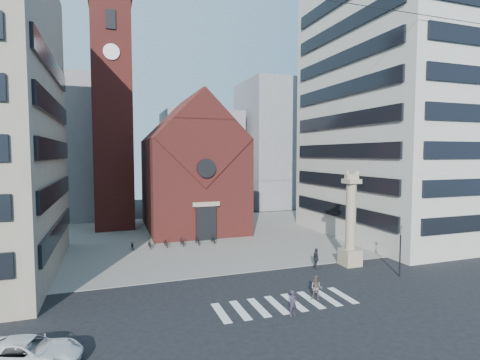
% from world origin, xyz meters
% --- Properties ---
extents(ground, '(120.00, 120.00, 0.00)m').
position_xyz_m(ground, '(0.00, 0.00, 0.00)').
color(ground, black).
rests_on(ground, ground).
extents(piazza, '(46.00, 30.00, 0.05)m').
position_xyz_m(piazza, '(0.00, 19.00, 0.03)').
color(piazza, gray).
rests_on(piazza, ground).
extents(zebra_crossing, '(10.20, 3.20, 0.01)m').
position_xyz_m(zebra_crossing, '(0.55, -3.00, 0.01)').
color(zebra_crossing, white).
rests_on(zebra_crossing, ground).
extents(church, '(12.00, 16.65, 18.00)m').
position_xyz_m(church, '(0.00, 25.04, 7.98)').
color(church, maroon).
rests_on(church, ground).
extents(campanile, '(5.50, 5.50, 31.20)m').
position_xyz_m(campanile, '(-10.00, 28.00, 15.74)').
color(campanile, maroon).
rests_on(campanile, ground).
extents(building_right, '(18.00, 22.00, 32.00)m').
position_xyz_m(building_right, '(24.00, 12.00, 16.00)').
color(building_right, '#BCB7AB').
rests_on(building_right, ground).
extents(bg_block_left, '(16.00, 14.00, 22.00)m').
position_xyz_m(bg_block_left, '(-20.00, 40.00, 11.00)').
color(bg_block_left, gray).
rests_on(bg_block_left, ground).
extents(bg_block_mid, '(14.00, 12.00, 18.00)m').
position_xyz_m(bg_block_mid, '(6.00, 45.00, 9.00)').
color(bg_block_mid, gray).
rests_on(bg_block_mid, ground).
extents(bg_block_right, '(16.00, 14.00, 24.00)m').
position_xyz_m(bg_block_right, '(22.00, 42.00, 12.00)').
color(bg_block_right, gray).
rests_on(bg_block_right, ground).
extents(lion_column, '(1.63, 1.60, 8.68)m').
position_xyz_m(lion_column, '(10.01, 3.00, 3.46)').
color(lion_column, tan).
rests_on(lion_column, ground).
extents(traffic_light, '(0.13, 0.16, 4.30)m').
position_xyz_m(traffic_light, '(12.00, -1.00, 2.29)').
color(traffic_light, black).
rests_on(traffic_light, ground).
extents(white_car, '(5.43, 3.71, 1.38)m').
position_xyz_m(white_car, '(-14.40, -5.80, 0.69)').
color(white_car, white).
rests_on(white_car, ground).
extents(pedestrian_0, '(0.68, 0.54, 1.63)m').
position_xyz_m(pedestrian_0, '(0.14, -4.87, 0.82)').
color(pedestrian_0, '#2E2737').
rests_on(pedestrian_0, ground).
extents(pedestrian_1, '(1.05, 1.03, 1.71)m').
position_xyz_m(pedestrian_1, '(2.84, -3.16, 0.85)').
color(pedestrian_1, '#5B4D48').
rests_on(pedestrian_1, ground).
extents(pedestrian_2, '(0.64, 1.16, 1.88)m').
position_xyz_m(pedestrian_2, '(6.47, 3.00, 0.94)').
color(pedestrian_2, '#26272D').
rests_on(pedestrian_2, ground).
extents(scooter_0, '(0.71, 1.77, 0.91)m').
position_xyz_m(scooter_0, '(-8.42, 15.14, 0.50)').
color(scooter_0, black).
rests_on(scooter_0, piazza).
extents(scooter_1, '(0.58, 1.71, 1.01)m').
position_xyz_m(scooter_1, '(-6.67, 15.14, 0.55)').
color(scooter_1, black).
rests_on(scooter_1, piazza).
extents(scooter_2, '(0.71, 1.77, 0.91)m').
position_xyz_m(scooter_2, '(-4.92, 15.14, 0.50)').
color(scooter_2, black).
rests_on(scooter_2, piazza).
extents(scooter_3, '(0.58, 1.71, 1.01)m').
position_xyz_m(scooter_3, '(-3.17, 15.14, 0.55)').
color(scooter_3, black).
rests_on(scooter_3, piazza).
extents(scooter_4, '(0.71, 1.77, 0.91)m').
position_xyz_m(scooter_4, '(-1.42, 15.14, 0.50)').
color(scooter_4, black).
rests_on(scooter_4, piazza).
extents(scooter_5, '(0.58, 1.71, 1.01)m').
position_xyz_m(scooter_5, '(0.33, 15.14, 0.55)').
color(scooter_5, black).
rests_on(scooter_5, piazza).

